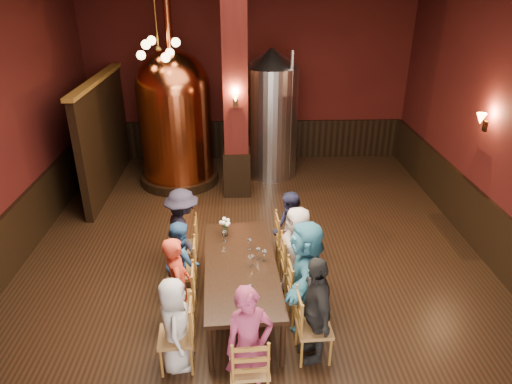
{
  "coord_description": "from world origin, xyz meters",
  "views": [
    {
      "loc": [
        -0.19,
        -6.44,
        4.42
      ],
      "look_at": [
        0.03,
        0.2,
        1.24
      ],
      "focal_mm": 32.0,
      "sensor_mm": 36.0,
      "label": 1
    }
  ],
  "objects_px": {
    "person_2": "(181,261)",
    "copper_kettle": "(175,117)",
    "rose_vase": "(225,224)",
    "dining_table": "(241,269)",
    "steel_vessel": "(271,114)",
    "person_0": "(175,325)",
    "person_1": "(178,285)"
  },
  "relations": [
    {
      "from": "copper_kettle",
      "to": "rose_vase",
      "type": "xyz_separation_m",
      "value": [
        1.19,
        -3.79,
        -0.61
      ]
    },
    {
      "from": "dining_table",
      "to": "person_2",
      "type": "relative_size",
      "value": 1.91
    },
    {
      "from": "person_1",
      "to": "person_2",
      "type": "xyz_separation_m",
      "value": [
        -0.04,
        0.66,
        -0.07
      ]
    },
    {
      "from": "dining_table",
      "to": "steel_vessel",
      "type": "height_order",
      "value": "steel_vessel"
    },
    {
      "from": "person_0",
      "to": "person_1",
      "type": "relative_size",
      "value": 0.89
    },
    {
      "from": "person_0",
      "to": "rose_vase",
      "type": "relative_size",
      "value": 4.22
    },
    {
      "from": "person_0",
      "to": "person_1",
      "type": "bearing_deg",
      "value": -2.51
    },
    {
      "from": "copper_kettle",
      "to": "rose_vase",
      "type": "relative_size",
      "value": 14.22
    },
    {
      "from": "person_0",
      "to": "steel_vessel",
      "type": "xyz_separation_m",
      "value": [
        1.52,
        6.03,
        0.86
      ]
    },
    {
      "from": "person_0",
      "to": "steel_vessel",
      "type": "bearing_deg",
      "value": -19.9
    },
    {
      "from": "person_0",
      "to": "steel_vessel",
      "type": "distance_m",
      "value": 6.28
    },
    {
      "from": "person_0",
      "to": "person_1",
      "type": "height_order",
      "value": "person_1"
    },
    {
      "from": "dining_table",
      "to": "person_0",
      "type": "bearing_deg",
      "value": -130.36
    },
    {
      "from": "person_0",
      "to": "person_2",
      "type": "bearing_deg",
      "value": -2.51
    },
    {
      "from": "copper_kettle",
      "to": "rose_vase",
      "type": "height_order",
      "value": "copper_kettle"
    },
    {
      "from": "dining_table",
      "to": "person_0",
      "type": "distance_m",
      "value": 1.31
    },
    {
      "from": "copper_kettle",
      "to": "dining_table",
      "type": "bearing_deg",
      "value": -72.74
    },
    {
      "from": "steel_vessel",
      "to": "copper_kettle",
      "type": "bearing_deg",
      "value": -169.89
    },
    {
      "from": "steel_vessel",
      "to": "person_0",
      "type": "bearing_deg",
      "value": -104.15
    },
    {
      "from": "person_2",
      "to": "person_1",
      "type": "bearing_deg",
      "value": 163.19
    },
    {
      "from": "person_2",
      "to": "copper_kettle",
      "type": "xyz_separation_m",
      "value": [
        -0.56,
        4.32,
        0.91
      ]
    },
    {
      "from": "person_2",
      "to": "copper_kettle",
      "type": "height_order",
      "value": "copper_kettle"
    },
    {
      "from": "dining_table",
      "to": "copper_kettle",
      "type": "distance_m",
      "value": 4.89
    },
    {
      "from": "person_0",
      "to": "rose_vase",
      "type": "height_order",
      "value": "person_0"
    },
    {
      "from": "person_1",
      "to": "copper_kettle",
      "type": "relative_size",
      "value": 0.33
    },
    {
      "from": "person_2",
      "to": "steel_vessel",
      "type": "xyz_separation_m",
      "value": [
        1.6,
        4.7,
        0.85
      ]
    },
    {
      "from": "person_0",
      "to": "person_2",
      "type": "xyz_separation_m",
      "value": [
        -0.08,
        1.33,
        0.01
      ]
    },
    {
      "from": "dining_table",
      "to": "person_1",
      "type": "distance_m",
      "value": 0.91
    },
    {
      "from": "person_2",
      "to": "dining_table",
      "type": "bearing_deg",
      "value": -128.03
    },
    {
      "from": "dining_table",
      "to": "person_0",
      "type": "height_order",
      "value": "person_0"
    },
    {
      "from": "person_2",
      "to": "steel_vessel",
      "type": "height_order",
      "value": "steel_vessel"
    },
    {
      "from": "dining_table",
      "to": "rose_vase",
      "type": "relative_size",
      "value": 8.18
    }
  ]
}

